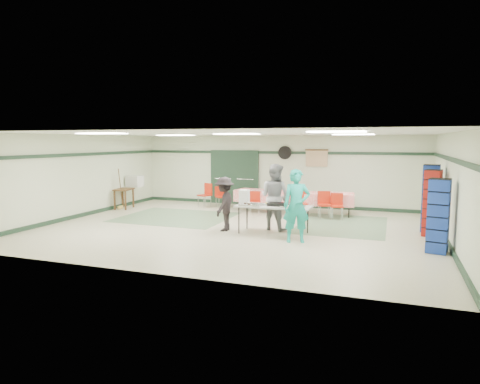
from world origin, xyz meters
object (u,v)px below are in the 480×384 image
(chair_loose_a, at_px, (220,195))
(office_printer, at_px, (135,181))
(chair_loose_b, at_px, (206,193))
(crate_stack_blue_b, at_px, (438,216))
(volunteer_teal, at_px, (297,206))
(chair_b, at_px, (301,201))
(serving_table, at_px, (273,207))
(dining_table_a, at_px, (326,199))
(chair_c, at_px, (337,203))
(volunteer_grey, at_px, (275,197))
(broom, at_px, (121,188))
(crate_stack_blue_a, at_px, (430,199))
(crate_stack_red, at_px, (432,203))
(dining_table_b, at_px, (263,196))
(chair_d, at_px, (255,200))
(printer_table, at_px, (124,192))
(volunteer_dark, at_px, (224,204))
(chair_a, at_px, (324,202))

(chair_loose_a, bearing_deg, office_printer, 149.43)
(chair_loose_b, xyz_separation_m, crate_stack_blue_b, (7.58, -4.31, 0.28))
(volunteer_teal, height_order, chair_b, volunteer_teal)
(serving_table, bearing_deg, chair_loose_b, 135.89)
(dining_table_a, height_order, chair_c, chair_c)
(chair_loose_b, bearing_deg, chair_c, 16.15)
(volunteer_grey, height_order, broom, volunteer_grey)
(chair_loose_a, distance_m, crate_stack_blue_a, 7.42)
(crate_stack_red, height_order, office_printer, crate_stack_red)
(volunteer_grey, distance_m, dining_table_b, 3.09)
(serving_table, xyz_separation_m, dining_table_a, (0.91, 3.33, -0.15))
(volunteer_grey, xyz_separation_m, dining_table_b, (-1.19, 2.83, -0.36))
(broom, bearing_deg, chair_d, 21.01)
(volunteer_grey, height_order, printer_table, volunteer_grey)
(volunteer_dark, bearing_deg, chair_d, 176.66)
(chair_a, relative_size, office_printer, 1.64)
(dining_table_a, distance_m, chair_c, 0.72)
(serving_table, relative_size, broom, 1.38)
(dining_table_b, xyz_separation_m, crate_stack_blue_b, (5.27, -4.03, 0.27))
(volunteer_dark, height_order, chair_loose_a, volunteer_dark)
(crate_stack_red, relative_size, crate_stack_blue_b, 1.05)
(volunteer_teal, height_order, chair_d, volunteer_teal)
(dining_table_b, distance_m, chair_b, 1.59)
(chair_a, height_order, broom, broom)
(chair_loose_a, height_order, chair_loose_b, chair_loose_b)
(broom, bearing_deg, volunteer_grey, -0.40)
(volunteer_dark, distance_m, chair_loose_a, 4.25)
(serving_table, xyz_separation_m, chair_b, (0.19, 2.77, -0.18))
(dining_table_b, height_order, broom, broom)
(crate_stack_red, bearing_deg, volunteer_dark, -168.00)
(chair_a, xyz_separation_m, printer_table, (-7.27, -0.49, 0.09))
(volunteer_dark, distance_m, chair_a, 3.69)
(volunteer_grey, xyz_separation_m, office_printer, (-6.22, 2.50, 0.03))
(crate_stack_blue_b, bearing_deg, chair_loose_a, 147.64)
(chair_a, relative_size, crate_stack_blue_b, 0.52)
(chair_d, bearing_deg, volunteer_teal, -75.72)
(chair_c, bearing_deg, serving_table, -128.28)
(volunteer_teal, xyz_separation_m, chair_loose_b, (-4.39, 4.36, -0.35))
(chair_b, bearing_deg, volunteer_dark, -130.06)
(volunteer_teal, distance_m, dining_table_a, 4.10)
(chair_b, distance_m, office_printer, 6.53)
(chair_c, bearing_deg, dining_table_b, 155.51)
(volunteer_dark, height_order, office_printer, volunteer_dark)
(crate_stack_blue_b, bearing_deg, crate_stack_red, 90.00)
(volunteer_dark, distance_m, chair_b, 3.27)
(chair_loose_b, bearing_deg, dining_table_b, 19.00)
(dining_table_a, relative_size, crate_stack_red, 1.08)
(chair_c, distance_m, office_printer, 7.68)
(dining_table_b, relative_size, chair_loose_b, 2.24)
(volunteer_dark, relative_size, crate_stack_red, 0.86)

